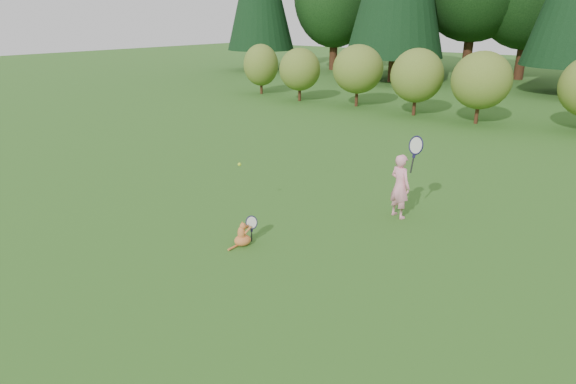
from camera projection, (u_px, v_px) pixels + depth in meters
The scene contains 5 objects.
ground at pixel (253, 236), 9.06m from camera, with size 100.00×100.00×0.00m, color #2A5618.
shrub_row at pixel (486, 87), 18.10m from camera, with size 28.00×3.00×2.80m, color #597123, non-canonical shape.
child at pixel (400, 185), 9.69m from camera, with size 0.78×0.51×1.99m.
cat at pixel (243, 233), 8.64m from camera, with size 0.43×0.66×0.61m.
tennis_ball at pixel (239, 164), 9.71m from camera, with size 0.07×0.07×0.07m.
Camera 1 is at (5.66, -6.00, 3.90)m, focal length 30.00 mm.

